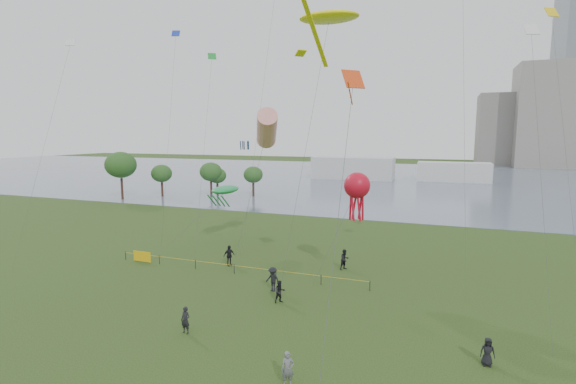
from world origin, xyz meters
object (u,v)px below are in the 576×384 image
(kite_stingray, at_px, (329,18))
(kite_octopus, at_px, (357,186))
(fence, at_px, (176,260))
(kite_flyer, at_px, (288,369))

(kite_stingray, relative_size, kite_octopus, 2.51)
(fence, height_order, kite_octopus, kite_octopus)
(fence, bearing_deg, kite_octopus, 6.45)
(fence, xyz_separation_m, kite_flyer, (16.33, -13.99, 0.32))
(fence, relative_size, kite_stingray, 1.04)
(kite_octopus, bearing_deg, kite_flyer, -86.87)
(kite_flyer, height_order, kite_octopus, kite_octopus)
(fence, bearing_deg, kite_flyer, -40.59)
(kite_stingray, bearing_deg, fence, -162.13)
(kite_stingray, distance_m, kite_octopus, 15.73)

